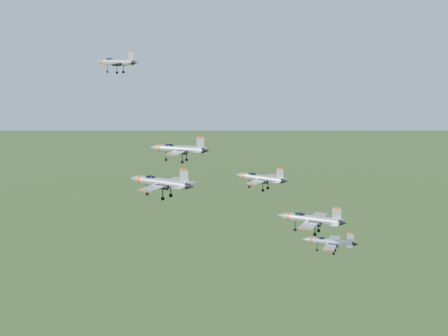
% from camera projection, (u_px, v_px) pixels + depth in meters
% --- Properties ---
extents(jet_lead, '(12.47, 10.50, 3.35)m').
position_uv_depth(jet_lead, '(116.00, 62.00, 143.56)').
color(jet_lead, '#B2B9BF').
extents(jet_left_high, '(13.48, 11.07, 3.61)m').
position_uv_depth(jet_left_high, '(179.00, 149.00, 130.50)').
color(jet_left_high, '#B2B9BF').
extents(jet_right_high, '(13.98, 11.74, 3.75)m').
position_uv_depth(jet_right_high, '(160.00, 182.00, 111.18)').
color(jet_right_high, '#B2B9BF').
extents(jet_left_low, '(12.35, 10.42, 3.33)m').
position_uv_depth(jet_left_low, '(261.00, 178.00, 129.88)').
color(jet_left_low, '#B2B9BF').
extents(jet_right_low, '(12.86, 10.67, 3.44)m').
position_uv_depth(jet_right_low, '(310.00, 219.00, 109.91)').
color(jet_right_low, '#B2B9BF').
extents(jet_trail, '(11.15, 9.15, 2.99)m').
position_uv_depth(jet_trail, '(329.00, 242.00, 123.53)').
color(jet_trail, '#B2B9BF').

